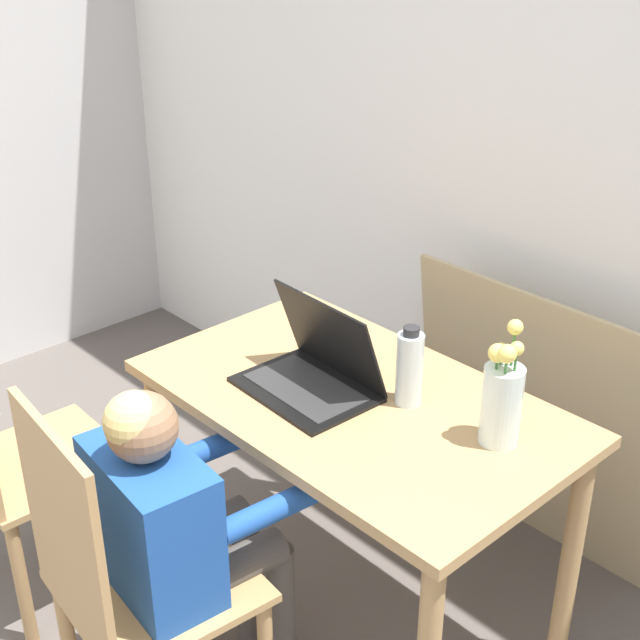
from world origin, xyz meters
name	(u,v)px	position (x,y,z in m)	size (l,w,h in m)	color
wall_back	(616,138)	(0.00, 2.23, 1.25)	(6.40, 0.05, 2.50)	white
dining_table	(354,431)	(-0.18, 1.48, 0.61)	(1.08, 0.64, 0.71)	tan
chair_occupied	(127,584)	(-0.25, 0.84, 0.46)	(0.44, 0.44, 0.92)	tan
person_seated	(176,521)	(-0.24, 0.97, 0.57)	(0.38, 0.45, 0.93)	#1E4C9E
laptop	(315,368)	(-0.28, 1.44, 0.76)	(0.35, 0.26, 0.24)	black
flower_vase	(502,397)	(0.17, 1.58, 0.82)	(0.09, 0.09, 0.30)	silver
water_bottle	(409,368)	(-0.08, 1.55, 0.80)	(0.07, 0.07, 0.20)	silver
cardboard_panel	(534,420)	(-0.06, 2.11, 0.42)	(0.83, 0.13, 0.84)	tan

